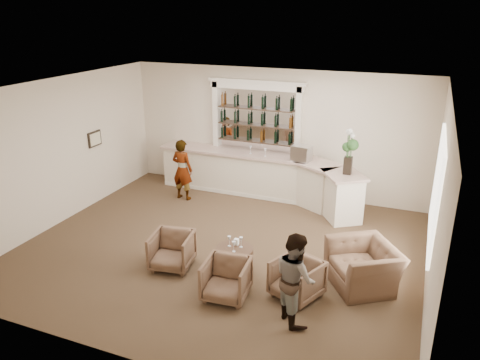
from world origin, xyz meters
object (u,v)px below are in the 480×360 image
object	(u,v)px
armchair_center	(226,279)
armchair_right	(297,279)
armchair_left	(172,250)
flower_vase	(349,149)
bar_counter	(262,176)
armchair_far	(363,266)
espresso_machine	(302,153)
cocktail_table	(235,260)
sommelier	(182,170)
guest	(295,278)

from	to	relation	value
armchair_center	armchair_right	xyz separation A→B (m)	(1.12, 0.47, -0.00)
armchair_left	flower_vase	size ratio (longest dim) A/B	0.73
flower_vase	bar_counter	bearing A→B (deg)	165.51
armchair_center	armchair_far	distance (m)	2.47
armchair_left	espresso_machine	world-z (taller)	espresso_machine
cocktail_table	armchair_far	xyz separation A→B (m)	(2.31, 0.44, 0.14)
cocktail_table	armchair_left	distance (m)	1.22
sommelier	armchair_far	bearing A→B (deg)	160.14
sommelier	armchair_right	bearing A→B (deg)	147.01
bar_counter	sommelier	distance (m)	2.08
armchair_far	sommelier	bearing A→B (deg)	-150.37
armchair_center	espresso_machine	bearing A→B (deg)	83.50
armchair_left	flower_vase	xyz separation A→B (m)	(2.67, 3.44, 1.38)
cocktail_table	sommelier	size ratio (longest dim) A/B	0.44
sommelier	guest	distance (m)	5.60
guest	flower_vase	distance (m)	4.24
bar_counter	flower_vase	distance (m)	2.63
cocktail_table	espresso_machine	distance (m)	3.87
cocktail_table	armchair_center	bearing A→B (deg)	-77.07
cocktail_table	armchair_far	world-z (taller)	armchair_far
armchair_left	armchair_far	size ratio (longest dim) A/B	0.65
flower_vase	cocktail_table	bearing A→B (deg)	-115.31
espresso_machine	cocktail_table	bearing A→B (deg)	-84.15
armchair_right	espresso_machine	xyz separation A→B (m)	(-1.05, 4.06, 0.99)
armchair_far	armchair_right	bearing A→B (deg)	-85.94
cocktail_table	flower_vase	world-z (taller)	flower_vase
armchair_left	armchair_right	world-z (taller)	armchair_left
armchair_left	armchair_far	distance (m)	3.57
cocktail_table	espresso_machine	xyz separation A→B (m)	(0.26, 3.70, 1.09)
cocktail_table	armchair_right	distance (m)	1.36
armchair_center	flower_vase	xyz separation A→B (m)	(1.30, 3.98, 1.39)
bar_counter	armchair_right	world-z (taller)	bar_counter
armchair_left	armchair_far	xyz separation A→B (m)	(3.49, 0.73, 0.04)
cocktail_table	guest	bearing A→B (deg)	-34.18
armchair_left	guest	bearing A→B (deg)	-24.33
armchair_left	armchair_right	size ratio (longest dim) A/B	1.01
armchair_center	bar_counter	bearing A→B (deg)	96.47
guest	cocktail_table	bearing A→B (deg)	15.38
sommelier	cocktail_table	bearing A→B (deg)	138.93
guest	armchair_center	distance (m)	1.32
sommelier	armchair_center	size ratio (longest dim) A/B	2.07
bar_counter	armchair_right	size ratio (longest dim) A/B	7.44
armchair_right	armchair_far	world-z (taller)	armchair_far
cocktail_table	flower_vase	size ratio (longest dim) A/B	0.67
guest	espresso_machine	bearing A→B (deg)	-26.32
cocktail_table	armchair_center	world-z (taller)	armchair_center
sommelier	armchair_left	bearing A→B (deg)	121.09
cocktail_table	flower_vase	xyz separation A→B (m)	(1.49, 3.16, 1.49)
sommelier	armchair_left	distance (m)	3.50
armchair_right	flower_vase	distance (m)	3.78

